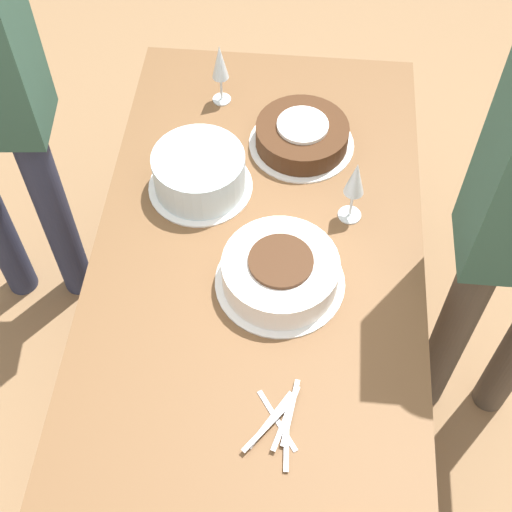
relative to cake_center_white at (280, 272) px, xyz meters
The scene contains 8 objects.
ground_plane 0.81m from the cake_center_white, 56.87° to the left, with size 12.00×12.00×0.00m, color #8E6B47.
dining_table 0.17m from the cake_center_white, 56.87° to the left, with size 1.76×0.91×0.76m.
cake_center_white is the anchor object (origin of this frame).
cake_front_chocolate 0.51m from the cake_center_white, ahead, with size 0.32×0.32×0.09m.
cake_back_decorated 0.40m from the cake_center_white, 39.18° to the left, with size 0.30×0.30×0.13m.
wine_glass_near 0.73m from the cake_center_white, 19.00° to the left, with size 0.06×0.06×0.21m.
wine_glass_far 0.32m from the cake_center_white, 36.53° to the right, with size 0.07×0.07×0.21m.
fork_pile 0.40m from the cake_center_white, behind, with size 0.23×0.13×0.02m.
Camera 1 is at (-1.08, -0.10, 2.34)m, focal length 50.00 mm.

